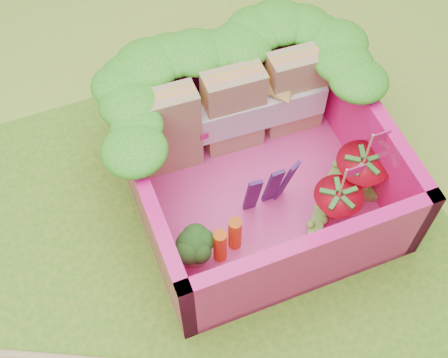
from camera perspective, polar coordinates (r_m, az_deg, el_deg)
name	(u,v)px	position (r m, az deg, el deg)	size (l,w,h in m)	color
ground	(211,261)	(3.34, -1.18, -7.53)	(14.00, 14.00, 0.00)	#9CC738
placemat	(211,260)	(3.33, -1.19, -7.42)	(2.60, 2.60, 0.03)	#549C23
bento_floor	(255,190)	(3.49, 2.88, -1.02)	(1.30, 1.30, 0.05)	#E53A91
bento_box	(257,165)	(3.28, 3.07, 1.25)	(1.30, 1.30, 0.55)	#FB1581
lettuce_ruffle	(224,59)	(3.29, 0.04, 10.90)	(1.43, 0.76, 0.11)	#287D16
sandwich_stack	(234,111)	(3.42, 0.95, 6.24)	(1.07, 0.22, 0.57)	#A57B57
broccoli	(193,243)	(3.11, -2.81, -5.87)	(0.31, 0.31, 0.25)	#7BAC53
carrot_sticks	(227,240)	(3.17, 0.32, -5.58)	(0.17, 0.11, 0.25)	orange
purple_wedges	(271,187)	(3.25, 4.28, -0.77)	(0.27, 0.05, 0.38)	#411A5B
strawberry_left	(335,207)	(3.30, 10.15, -2.58)	(0.26, 0.26, 0.50)	red
strawberry_right	(359,177)	(3.40, 12.24, 0.20)	(0.29, 0.29, 0.53)	red
snap_peas	(339,194)	(3.47, 10.43, -1.36)	(0.58, 0.57, 0.05)	#70BC3B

